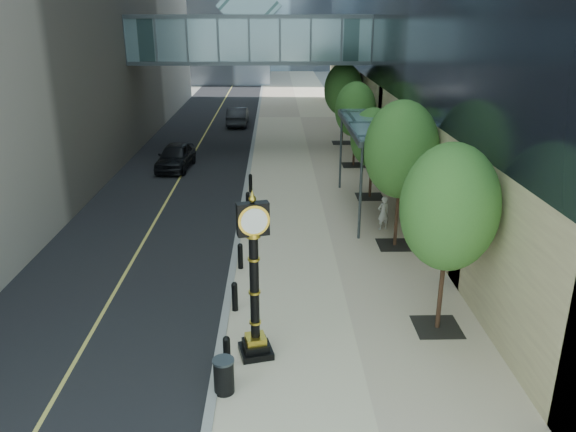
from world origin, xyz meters
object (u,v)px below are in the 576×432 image
at_px(street_clock, 254,289).
at_px(car_far, 238,116).
at_px(trash_bin, 224,377).
at_px(pedestrian, 383,213).
at_px(car_near, 176,156).

bearing_deg(street_clock, car_far, 80.97).
relative_size(trash_bin, pedestrian, 0.58).
relative_size(pedestrian, car_far, 0.32).
bearing_deg(car_far, street_clock, 95.04).
relative_size(street_clock, car_far, 1.00).
xyz_separation_m(car_near, car_far, (2.98, 14.29, -0.00)).
distance_m(street_clock, pedestrian, 11.12).
bearing_deg(trash_bin, pedestrian, 61.59).
bearing_deg(pedestrian, trash_bin, 41.15).
height_order(car_near, car_far, car_near).
bearing_deg(car_far, car_near, 78.94).
bearing_deg(street_clock, car_near, 91.99).
distance_m(street_clock, car_near, 21.22).
height_order(street_clock, car_far, street_clock).
height_order(pedestrian, car_far, pedestrian).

